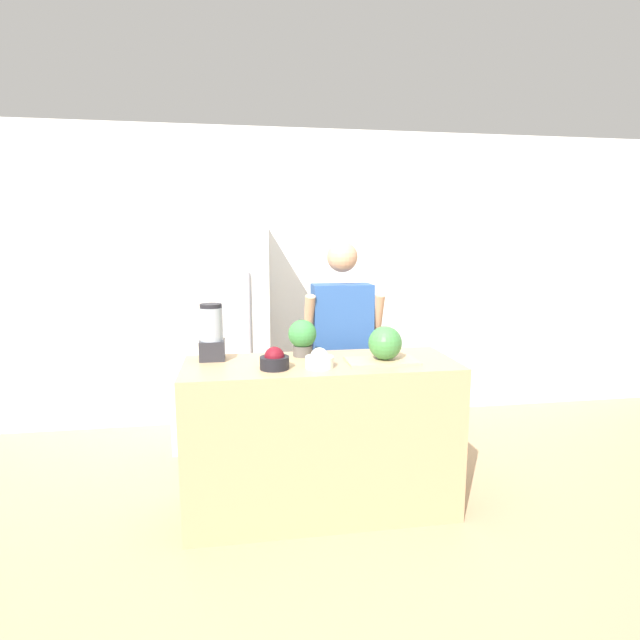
{
  "coord_description": "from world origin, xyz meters",
  "views": [
    {
      "loc": [
        -0.47,
        -2.54,
        1.67
      ],
      "look_at": [
        0.0,
        0.34,
        1.18
      ],
      "focal_mm": 28.0,
      "sensor_mm": 36.0,
      "label": 1
    }
  ],
  "objects": [
    {
      "name": "ground_plane",
      "position": [
        0.0,
        0.0,
        0.0
      ],
      "size": [
        14.0,
        14.0,
        0.0
      ],
      "primitive_type": "plane",
      "color": "tan"
    },
    {
      "name": "wall_back",
      "position": [
        0.0,
        1.94,
        1.3
      ],
      "size": [
        8.0,
        0.06,
        2.6
      ],
      "color": "white",
      "rests_on": "ground_plane"
    },
    {
      "name": "counter_island",
      "position": [
        0.0,
        0.3,
        0.47
      ],
      "size": [
        1.62,
        0.61,
        0.93
      ],
      "color": "tan",
      "rests_on": "ground_plane"
    },
    {
      "name": "refrigerator",
      "position": [
        -0.63,
        1.55,
        0.91
      ],
      "size": [
        0.76,
        0.72,
        1.82
      ],
      "color": "white",
      "rests_on": "ground_plane"
    },
    {
      "name": "person",
      "position": [
        0.24,
        0.85,
        0.84
      ],
      "size": [
        0.56,
        0.26,
        1.64
      ],
      "color": "#4C608C",
      "rests_on": "ground_plane"
    },
    {
      "name": "cutting_board",
      "position": [
        0.36,
        0.25,
        0.94
      ],
      "size": [
        0.42,
        0.23,
        0.01
      ],
      "color": "tan",
      "rests_on": "counter_island"
    },
    {
      "name": "watermelon",
      "position": [
        0.38,
        0.26,
        1.05
      ],
      "size": [
        0.2,
        0.2,
        0.2
      ],
      "color": "#3D7F3D",
      "rests_on": "cutting_board"
    },
    {
      "name": "bowl_cherries",
      "position": [
        -0.28,
        0.2,
        0.99
      ],
      "size": [
        0.17,
        0.17,
        0.13
      ],
      "color": "black",
      "rests_on": "counter_island"
    },
    {
      "name": "bowl_cream",
      "position": [
        -0.03,
        0.19,
        0.98
      ],
      "size": [
        0.16,
        0.16,
        0.11
      ],
      "color": "white",
      "rests_on": "counter_island"
    },
    {
      "name": "blender",
      "position": [
        -0.64,
        0.47,
        1.1
      ],
      "size": [
        0.15,
        0.15,
        0.34
      ],
      "color": "#28282D",
      "rests_on": "counter_island"
    },
    {
      "name": "potted_plant",
      "position": [
        -0.09,
        0.48,
        1.06
      ],
      "size": [
        0.18,
        0.18,
        0.23
      ],
      "color": "#514C47",
      "rests_on": "counter_island"
    }
  ]
}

